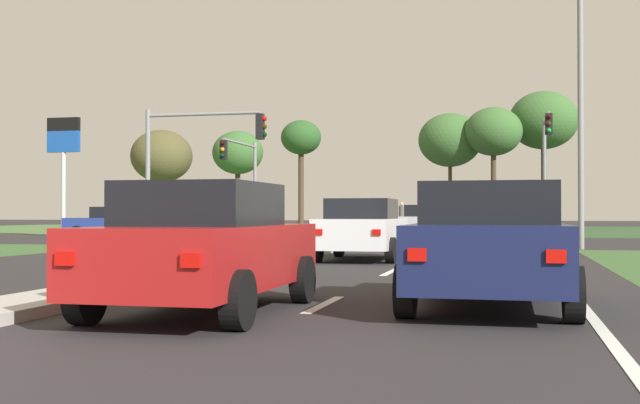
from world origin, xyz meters
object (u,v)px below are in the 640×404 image
traffic_signal_far_right (546,153)px  car_navy_sixth (490,244)px  car_blue_second (116,223)px  treeline_near (162,156)px  car_red_eighth (205,247)px  traffic_signal_near_left (192,150)px  traffic_signal_far_left (243,168)px  pedestrian_at_median (402,214)px  car_maroon_fourth (501,228)px  treeline_fifth (493,132)px  treeline_sixth (544,121)px  fuel_price_totem (64,150)px  treeline_third (301,139)px  treeline_fourth (450,140)px  car_teal_third (378,220)px  car_silver_seventh (426,222)px  treeline_second (238,153)px  street_lamp_second (579,90)px  car_white_fifth (363,229)px

traffic_signal_far_right → car_navy_sixth: bearing=-93.8°
car_blue_second → treeline_near: treeline_near is taller
car_red_eighth → treeline_near: (-26.03, 55.37, 5.41)m
traffic_signal_near_left → treeline_near: treeline_near is taller
traffic_signal_far_left → pedestrian_at_median: bearing=43.5°
car_maroon_fourth → car_red_eighth: car_red_eighth is taller
car_maroon_fourth → car_navy_sixth: bearing=-90.0°
treeline_fifth → treeline_sixth: (3.73, 2.78, 1.08)m
pedestrian_at_median → fuel_price_totem: (-16.40, -9.23, 3.35)m
car_navy_sixth → treeline_third: size_ratio=0.49×
pedestrian_at_median → car_blue_second: bearing=-77.1°
traffic_signal_far_left → treeline_sixth: bearing=56.5°
treeline_fourth → treeline_third: bearing=-179.2°
pedestrian_at_median → treeline_near: treeline_near is taller
car_teal_third → fuel_price_totem: size_ratio=0.70×
treeline_third → treeline_fifth: treeline_fifth is taller
car_blue_second → traffic_signal_near_left: 9.22m
traffic_signal_far_right → pedestrian_at_median: traffic_signal_far_right is taller
traffic_signal_far_left → treeline_third: 23.23m
traffic_signal_near_left → pedestrian_at_median: (5.53, 18.17, -2.44)m
car_silver_seventh → treeline_second: bearing=32.9°
car_teal_third → fuel_price_totem: (-14.41, -12.71, 3.75)m
traffic_signal_far_left → fuel_price_totem: fuel_price_totem is taller
traffic_signal_near_left → traffic_signal_far_right: (13.37, 11.44, 0.49)m
car_navy_sixth → treeline_fourth: bearing=94.7°
car_teal_third → treeline_near: treeline_near is taller
car_navy_sixth → street_lamp_second: 18.40m
car_navy_sixth → traffic_signal_near_left: traffic_signal_near_left is taller
car_blue_second → traffic_signal_far_right: (19.73, 5.40, 3.33)m
pedestrian_at_median → treeline_fifth: treeline_fifth is taller
car_navy_sixth → treeline_second: 60.05m
car_red_eighth → car_white_fifth: bearing=90.6°
street_lamp_second → treeline_second: street_lamp_second is taller
traffic_signal_far_right → treeline_second: (-24.77, 26.23, 2.35)m
car_blue_second → treeline_fifth: (16.85, 26.60, 6.49)m
car_teal_third → treeline_third: treeline_third is taller
car_white_fifth → traffic_signal_far_right: traffic_signal_far_right is taller
car_blue_second → treeline_third: bearing=-3.4°
treeline_sixth → treeline_second: bearing=175.0°
treeline_third → treeline_sixth: treeline_sixth is taller
car_silver_seventh → street_lamp_second: 10.74m
car_maroon_fourth → car_white_fifth: car_white_fifth is taller
car_teal_third → car_maroon_fourth: car_maroon_fourth is taller
traffic_signal_far_left → treeline_sixth: 29.46m
traffic_signal_far_left → treeline_fifth: bearing=60.1°
car_white_fifth → street_lamp_second: bearing=51.5°
traffic_signal_far_left → fuel_price_totem: (-9.04, -2.25, 0.97)m
street_lamp_second → treeline_fifth: street_lamp_second is taller
car_silver_seventh → car_navy_sixth: bearing=-172.3°
car_maroon_fourth → treeline_third: treeline_third is taller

